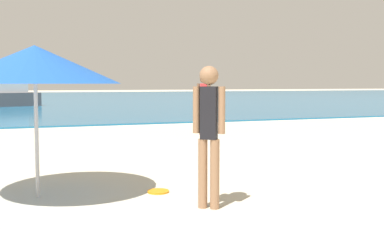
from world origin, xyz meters
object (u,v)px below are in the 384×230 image
person_standing (209,128)px  beach_umbrella (35,65)px  frisbee (158,191)px  person_distant (204,101)px

person_standing → beach_umbrella: 2.39m
person_standing → frisbee: person_standing is taller
frisbee → person_distant: person_distant is taller
person_distant → beach_umbrella: beach_umbrella is taller
frisbee → person_distant: (3.15, 6.30, 0.97)m
person_distant → beach_umbrella: bearing=-100.8°
person_standing → frisbee: size_ratio=5.66×
person_distant → beach_umbrella: size_ratio=0.79×
person_standing → frisbee: 1.39m
person_standing → beach_umbrella: size_ratio=0.78×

